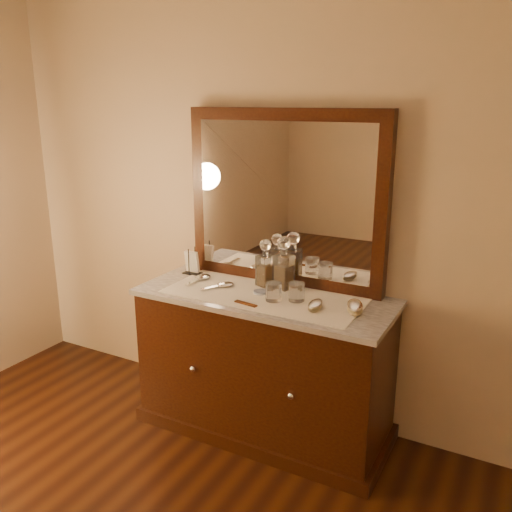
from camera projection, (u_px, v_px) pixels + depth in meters
The scene contains 18 objects.
dresser_cabinet at pixel (264, 366), 3.10m from camera, with size 1.40×0.55×0.82m, color black.
dresser_plinth at pixel (264, 422), 3.21m from camera, with size 1.46×0.59×0.08m, color black.
knob_left at pixel (193, 369), 2.99m from camera, with size 0.04×0.04×0.04m, color silver.
knob_right at pixel (291, 396), 2.71m from camera, with size 0.04×0.04×0.04m, color silver.
marble_top at pixel (265, 297), 2.98m from camera, with size 1.44×0.59×0.03m, color silver.
mirror_frame at pixel (285, 199), 3.05m from camera, with size 1.20×0.08×1.00m, color black.
mirror_glass at pixel (282, 200), 3.02m from camera, with size 1.06×0.01×0.86m, color white.
lace_runner at pixel (263, 296), 2.96m from camera, with size 1.10×0.45×0.00m, color white.
pin_dish at pixel (260, 292), 2.99m from camera, with size 0.08×0.08×0.01m, color silver.
comb at pixel (246, 304), 2.83m from camera, with size 0.14×0.03×0.01m, color brown.
napkin_rack at pixel (192, 263), 3.32m from camera, with size 0.11×0.07×0.17m.
decanter_left at pixel (265, 268), 3.08m from camera, with size 0.11×0.11×0.28m.
decanter_right at pixel (284, 268), 3.04m from camera, with size 0.11×0.11×0.30m.
brush_near at pixel (315, 305), 2.76m from camera, with size 0.08×0.15×0.04m.
brush_far at pixel (355, 307), 2.73m from camera, with size 0.14×0.19×0.05m.
hand_mirror_outer at pixel (201, 278), 3.22m from camera, with size 0.09×0.22×0.02m.
hand_mirror_inner at pixel (222, 285), 3.10m from camera, with size 0.14×0.21×0.02m.
tumblers at pixel (285, 292), 2.87m from camera, with size 0.20×0.14×0.10m.
Camera 1 is at (1.28, -0.53, 1.89)m, focal length 37.68 mm.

